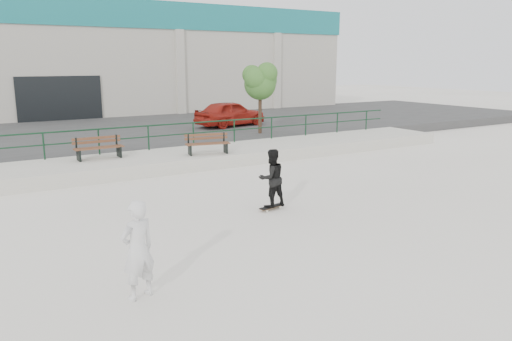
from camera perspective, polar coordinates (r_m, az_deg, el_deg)
ground at (r=11.19m, az=1.81°, el=-8.86°), size 120.00×120.00×0.00m
ledge at (r=19.48m, az=-13.59°, el=0.74°), size 30.00×3.00×0.50m
parking_strip at (r=27.60m, az=-19.05°, el=3.74°), size 60.00×14.00×0.50m
railing at (r=20.54m, az=-14.85°, el=4.07°), size 28.00×0.06×1.03m
commercial_building at (r=41.13m, az=-23.82°, el=12.03°), size 44.20×16.33×8.00m
bench_left at (r=19.48m, az=-17.56°, el=2.48°), size 1.80×0.57×0.83m
bench_right at (r=19.67m, az=-5.57°, el=3.05°), size 1.79×0.85×0.80m
tree at (r=25.18m, az=0.51°, el=10.27°), size 1.99×1.76×3.53m
red_car at (r=28.17m, az=-2.96°, el=6.53°), size 4.45×2.50×1.43m
skateboard at (r=13.97m, az=1.77°, el=-4.19°), size 0.80×0.36×0.09m
standing_skater at (r=13.76m, az=1.79°, el=-0.87°), size 0.79×0.62×1.62m
seated_skater at (r=8.89m, az=-13.36°, el=-8.82°), size 0.74×0.58×1.77m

